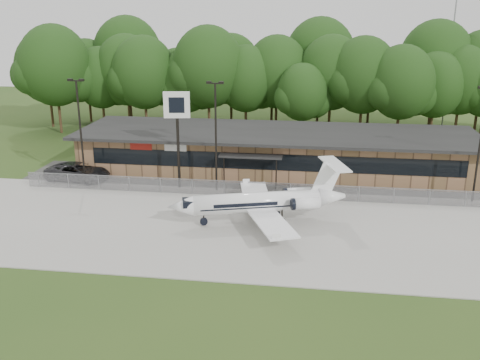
# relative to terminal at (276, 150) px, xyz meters

# --- Properties ---
(ground) EXTENTS (160.00, 160.00, 0.00)m
(ground) POSITION_rel_terminal_xyz_m (0.00, -23.94, -2.18)
(ground) COLOR #2C481A
(ground) RESTS_ON ground
(apron) EXTENTS (64.00, 18.00, 0.08)m
(apron) POSITION_rel_terminal_xyz_m (0.00, -15.94, -2.14)
(apron) COLOR #9E9B93
(apron) RESTS_ON ground
(parking_lot) EXTENTS (50.00, 9.00, 0.06)m
(parking_lot) POSITION_rel_terminal_xyz_m (0.00, -4.44, -2.15)
(parking_lot) COLOR #383835
(parking_lot) RESTS_ON ground
(terminal) EXTENTS (41.00, 11.65, 4.30)m
(terminal) POSITION_rel_terminal_xyz_m (0.00, 0.00, 0.00)
(terminal) COLOR #8F6647
(terminal) RESTS_ON ground
(fence) EXTENTS (46.00, 0.04, 1.52)m
(fence) POSITION_rel_terminal_xyz_m (0.00, -8.94, -1.40)
(fence) COLOR gray
(fence) RESTS_ON ground
(treeline) EXTENTS (72.00, 12.00, 15.00)m
(treeline) POSITION_rel_terminal_xyz_m (0.00, 18.06, 5.32)
(treeline) COLOR #1B3A12
(treeline) RESTS_ON ground
(radio_mast) EXTENTS (0.20, 0.20, 25.00)m
(radio_mast) POSITION_rel_terminal_xyz_m (22.00, 24.06, 10.32)
(radio_mast) COLOR gray
(radio_mast) RESTS_ON ground
(light_pole_left) EXTENTS (1.55, 0.30, 10.23)m
(light_pole_left) POSITION_rel_terminal_xyz_m (-18.00, -7.44, 3.80)
(light_pole_left) COLOR black
(light_pole_left) RESTS_ON ground
(light_pole_mid) EXTENTS (1.55, 0.30, 10.23)m
(light_pole_mid) POSITION_rel_terminal_xyz_m (-5.00, -7.44, 3.80)
(light_pole_mid) COLOR black
(light_pole_mid) RESTS_ON ground
(business_jet) EXTENTS (14.22, 12.76, 4.83)m
(business_jet) POSITION_rel_terminal_xyz_m (0.12, -14.80, -0.45)
(business_jet) COLOR white
(business_jet) RESTS_ON ground
(suv) EXTENTS (6.76, 3.76, 1.79)m
(suv) POSITION_rel_terminal_xyz_m (-19.22, -6.30, -1.28)
(suv) COLOR #302F32
(suv) RESTS_ON ground
(pole_sign) EXTENTS (2.42, 0.66, 9.20)m
(pole_sign) POSITION_rel_terminal_xyz_m (-8.65, -7.15, 4.86)
(pole_sign) COLOR black
(pole_sign) RESTS_ON ground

